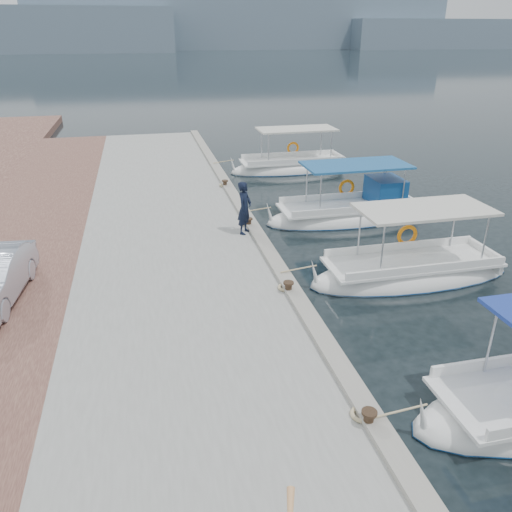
# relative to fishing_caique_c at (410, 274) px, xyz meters

# --- Properties ---
(ground) EXTENTS (400.00, 400.00, 0.00)m
(ground) POSITION_rel_fishing_caique_c_xyz_m (-3.78, -2.45, -0.13)
(ground) COLOR black
(ground) RESTS_ON ground
(concrete_quay) EXTENTS (6.00, 40.00, 0.50)m
(concrete_quay) POSITION_rel_fishing_caique_c_xyz_m (-6.78, 2.55, 0.12)
(concrete_quay) COLOR gray
(concrete_quay) RESTS_ON ground
(quay_curb) EXTENTS (0.44, 40.00, 0.12)m
(quay_curb) POSITION_rel_fishing_caique_c_xyz_m (-4.00, 2.55, 0.43)
(quay_curb) COLOR gray
(quay_curb) RESTS_ON concrete_quay
(cobblestone_strip) EXTENTS (4.00, 40.00, 0.50)m
(cobblestone_strip) POSITION_rel_fishing_caique_c_xyz_m (-11.78, 2.55, 0.12)
(cobblestone_strip) COLOR brown
(cobblestone_strip) RESTS_ON ground
(distant_hills) EXTENTS (330.00, 60.00, 18.00)m
(distant_hills) POSITION_rel_fishing_caique_c_xyz_m (25.83, 199.04, 7.49)
(distant_hills) COLOR slate
(distant_hills) RESTS_ON ground
(fishing_caique_c) EXTENTS (6.38, 2.08, 2.83)m
(fishing_caique_c) POSITION_rel_fishing_caique_c_xyz_m (0.00, 0.00, 0.00)
(fishing_caique_c) COLOR white
(fishing_caique_c) RESTS_ON ground
(fishing_caique_d) EXTENTS (6.67, 2.19, 2.83)m
(fishing_caique_d) POSITION_rel_fishing_caique_c_xyz_m (0.25, 5.24, 0.07)
(fishing_caique_d) COLOR white
(fishing_caique_d) RESTS_ON ground
(fishing_caique_e) EXTENTS (6.72, 2.07, 2.83)m
(fishing_caique_e) POSITION_rel_fishing_caique_c_xyz_m (0.17, 12.99, -0.00)
(fishing_caique_e) COLOR white
(fishing_caique_e) RESTS_ON ground
(mooring_bollards) EXTENTS (0.28, 20.28, 0.33)m
(mooring_bollards) POSITION_rel_fishing_caique_c_xyz_m (-4.13, -0.95, 0.57)
(mooring_bollards) COLOR black
(mooring_bollards) RESTS_ON concrete_quay
(fisherman) EXTENTS (0.73, 0.79, 1.80)m
(fisherman) POSITION_rel_fishing_caique_c_xyz_m (-4.38, 3.53, 1.28)
(fisherman) COLOR black
(fisherman) RESTS_ON concrete_quay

